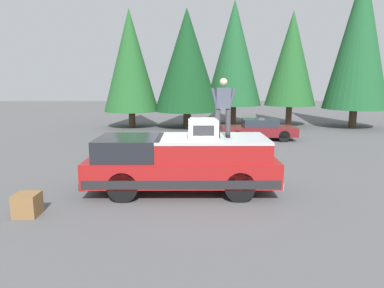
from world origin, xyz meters
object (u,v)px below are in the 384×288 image
person_on_truck_bed (223,106)px  parked_car_maroon (258,129)px  pickup_truck (182,163)px  compressor_unit (203,128)px  wooden_crate (27,205)px

person_on_truck_bed → parked_car_maroon: person_on_truck_bed is taller
pickup_truck → person_on_truck_bed: (-0.02, -1.18, 1.68)m
person_on_truck_bed → pickup_truck: bearing=89.2°
compressor_unit → person_on_truck_bed: 0.86m
parked_car_maroon → compressor_unit: bearing=159.5°
parked_car_maroon → wooden_crate: 13.39m
pickup_truck → parked_car_maroon: 9.90m
compressor_unit → parked_car_maroon: bearing=-20.5°
pickup_truck → parked_car_maroon: pickup_truck is taller
compressor_unit → parked_car_maroon: size_ratio=0.20×
parked_car_maroon → wooden_crate: size_ratio=7.32×
compressor_unit → wooden_crate: 4.96m
compressor_unit → person_on_truck_bed: bearing=-75.5°
person_on_truck_bed → wooden_crate: bearing=110.3°
compressor_unit → parked_car_maroon: compressor_unit is taller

